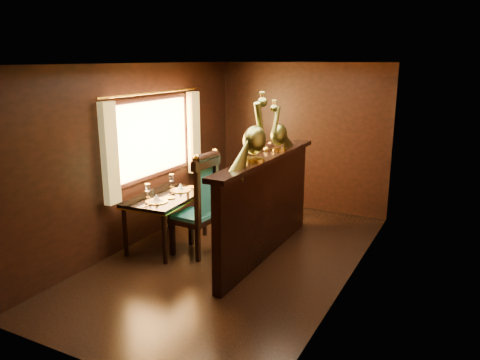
{
  "coord_description": "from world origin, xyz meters",
  "views": [
    {
      "loc": [
        2.7,
        -5.03,
        2.57
      ],
      "look_at": [
        -0.1,
        0.38,
        0.97
      ],
      "focal_mm": 35.0,
      "sensor_mm": 36.0,
      "label": 1
    }
  ],
  "objects_px": {
    "chair_right": "(261,191)",
    "peacock_left": "(255,127)",
    "peacock_right": "(279,125)",
    "chair_left": "(202,202)",
    "dining_table": "(166,200)"
  },
  "relations": [
    {
      "from": "peacock_left",
      "to": "peacock_right",
      "type": "bearing_deg",
      "value": 90.0
    },
    {
      "from": "chair_left",
      "to": "chair_right",
      "type": "xyz_separation_m",
      "value": [
        0.48,
        0.83,
        -0.0
      ]
    },
    {
      "from": "dining_table",
      "to": "peacock_right",
      "type": "distance_m",
      "value": 1.86
    },
    {
      "from": "chair_right",
      "to": "peacock_right",
      "type": "bearing_deg",
      "value": -32.1
    },
    {
      "from": "chair_left",
      "to": "peacock_right",
      "type": "bearing_deg",
      "value": 47.66
    },
    {
      "from": "dining_table",
      "to": "peacock_right",
      "type": "xyz_separation_m",
      "value": [
        1.38,
        0.69,
        1.05
      ]
    },
    {
      "from": "chair_left",
      "to": "chair_right",
      "type": "bearing_deg",
      "value": 62.8
    },
    {
      "from": "chair_right",
      "to": "chair_left",
      "type": "bearing_deg",
      "value": -137.06
    },
    {
      "from": "chair_right",
      "to": "peacock_left",
      "type": "height_order",
      "value": "peacock_left"
    },
    {
      "from": "dining_table",
      "to": "chair_right",
      "type": "bearing_deg",
      "value": 30.73
    },
    {
      "from": "chair_right",
      "to": "peacock_left",
      "type": "distance_m",
      "value": 1.35
    },
    {
      "from": "chair_right",
      "to": "peacock_right",
      "type": "relative_size",
      "value": 2.05
    },
    {
      "from": "dining_table",
      "to": "chair_left",
      "type": "distance_m",
      "value": 0.63
    },
    {
      "from": "chair_right",
      "to": "peacock_right",
      "type": "distance_m",
      "value": 1.01
    },
    {
      "from": "chair_left",
      "to": "peacock_right",
      "type": "xyz_separation_m",
      "value": [
        0.76,
        0.75,
        0.96
      ]
    }
  ]
}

